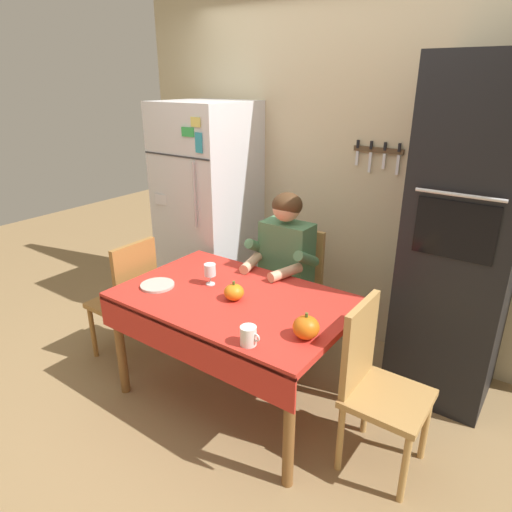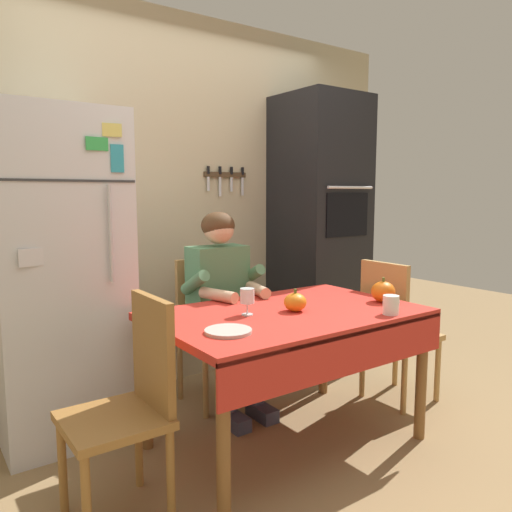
{
  "view_description": "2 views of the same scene",
  "coord_description": "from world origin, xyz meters",
  "px_view_note": "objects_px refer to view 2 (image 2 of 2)",
  "views": [
    {
      "loc": [
        1.52,
        -1.79,
        1.96
      ],
      "look_at": [
        0.02,
        0.29,
        0.94
      ],
      "focal_mm": 31.46,
      "sensor_mm": 36.0,
      "label": 1
    },
    {
      "loc": [
        -1.62,
        -1.9,
        1.36
      ],
      "look_at": [
        -0.11,
        0.23,
        1.03
      ],
      "focal_mm": 34.75,
      "sensor_mm": 36.0,
      "label": 2
    }
  ],
  "objects_px": {
    "refrigerator": "(57,276)",
    "pumpkin_medium": "(383,292)",
    "coffee_mug": "(391,305)",
    "dining_table": "(290,327)",
    "chair_behind_person": "(209,323)",
    "pumpkin_large": "(295,302)",
    "serving_tray": "(228,331)",
    "chair_right_side": "(393,326)",
    "wall_oven": "(319,232)",
    "seated_person": "(224,294)",
    "chair_left_side": "(131,397)",
    "wine_glass": "(247,297)"
  },
  "relations": [
    {
      "from": "chair_left_side",
      "to": "wine_glass",
      "type": "bearing_deg",
      "value": 10.62
    },
    {
      "from": "refrigerator",
      "to": "wall_oven",
      "type": "xyz_separation_m",
      "value": [
        2.0,
        0.04,
        0.15
      ]
    },
    {
      "from": "dining_table",
      "to": "chair_right_side",
      "type": "bearing_deg",
      "value": 2.9
    },
    {
      "from": "chair_behind_person",
      "to": "pumpkin_medium",
      "type": "bearing_deg",
      "value": -56.25
    },
    {
      "from": "chair_left_side",
      "to": "chair_right_side",
      "type": "relative_size",
      "value": 1.0
    },
    {
      "from": "dining_table",
      "to": "chair_left_side",
      "type": "height_order",
      "value": "chair_left_side"
    },
    {
      "from": "seated_person",
      "to": "serving_tray",
      "type": "xyz_separation_m",
      "value": [
        -0.44,
        -0.76,
        0.01
      ]
    },
    {
      "from": "coffee_mug",
      "to": "wine_glass",
      "type": "distance_m",
      "value": 0.74
    },
    {
      "from": "dining_table",
      "to": "serving_tray",
      "type": "bearing_deg",
      "value": -162.31
    },
    {
      "from": "chair_left_side",
      "to": "chair_behind_person",
      "type": "bearing_deg",
      "value": 44.64
    },
    {
      "from": "coffee_mug",
      "to": "pumpkin_medium",
      "type": "distance_m",
      "value": 0.29
    },
    {
      "from": "wine_glass",
      "to": "pumpkin_large",
      "type": "distance_m",
      "value": 0.27
    },
    {
      "from": "seated_person",
      "to": "chair_left_side",
      "type": "bearing_deg",
      "value": -142.43
    },
    {
      "from": "chair_behind_person",
      "to": "pumpkin_large",
      "type": "relative_size",
      "value": 7.77
    },
    {
      "from": "wall_oven",
      "to": "serving_tray",
      "type": "distance_m",
      "value": 1.89
    },
    {
      "from": "refrigerator",
      "to": "dining_table",
      "type": "relative_size",
      "value": 1.29
    },
    {
      "from": "seated_person",
      "to": "chair_right_side",
      "type": "bearing_deg",
      "value": -30.78
    },
    {
      "from": "refrigerator",
      "to": "pumpkin_medium",
      "type": "relative_size",
      "value": 12.76
    },
    {
      "from": "seated_person",
      "to": "wall_oven",
      "type": "bearing_deg",
      "value": 16.36
    },
    {
      "from": "refrigerator",
      "to": "coffee_mug",
      "type": "bearing_deg",
      "value": -42.76
    },
    {
      "from": "chair_behind_person",
      "to": "serving_tray",
      "type": "height_order",
      "value": "chair_behind_person"
    },
    {
      "from": "dining_table",
      "to": "chair_left_side",
      "type": "relative_size",
      "value": 1.51
    },
    {
      "from": "refrigerator",
      "to": "dining_table",
      "type": "xyz_separation_m",
      "value": [
        0.95,
        -0.88,
        -0.24
      ]
    },
    {
      "from": "seated_person",
      "to": "chair_left_side",
      "type": "relative_size",
      "value": 1.34
    },
    {
      "from": "chair_behind_person",
      "to": "pumpkin_medium",
      "type": "relative_size",
      "value": 6.59
    },
    {
      "from": "wall_oven",
      "to": "chair_behind_person",
      "type": "distance_m",
      "value": 1.22
    },
    {
      "from": "coffee_mug",
      "to": "pumpkin_medium",
      "type": "xyz_separation_m",
      "value": [
        0.2,
        0.22,
        0.01
      ]
    },
    {
      "from": "chair_right_side",
      "to": "serving_tray",
      "type": "relative_size",
      "value": 4.37
    },
    {
      "from": "dining_table",
      "to": "chair_right_side",
      "type": "relative_size",
      "value": 1.51
    },
    {
      "from": "serving_tray",
      "to": "pumpkin_large",
      "type": "bearing_deg",
      "value": 15.53
    },
    {
      "from": "seated_person",
      "to": "pumpkin_large",
      "type": "height_order",
      "value": "seated_person"
    },
    {
      "from": "coffee_mug",
      "to": "pumpkin_large",
      "type": "xyz_separation_m",
      "value": [
        -0.36,
        0.34,
        -0.0
      ]
    },
    {
      "from": "seated_person",
      "to": "pumpkin_medium",
      "type": "relative_size",
      "value": 8.83
    },
    {
      "from": "wall_oven",
      "to": "seated_person",
      "type": "distance_m",
      "value": 1.17
    },
    {
      "from": "coffee_mug",
      "to": "wine_glass",
      "type": "height_order",
      "value": "wine_glass"
    },
    {
      "from": "wall_oven",
      "to": "pumpkin_medium",
      "type": "height_order",
      "value": "wall_oven"
    },
    {
      "from": "refrigerator",
      "to": "wall_oven",
      "type": "bearing_deg",
      "value": 1.13
    },
    {
      "from": "wall_oven",
      "to": "serving_tray",
      "type": "bearing_deg",
      "value": -144.88
    },
    {
      "from": "wine_glass",
      "to": "wall_oven",
      "type": "bearing_deg",
      "value": 33.88
    },
    {
      "from": "coffee_mug",
      "to": "dining_table",
      "type": "bearing_deg",
      "value": 137.64
    },
    {
      "from": "chair_behind_person",
      "to": "dining_table",
      "type": "bearing_deg",
      "value": -87.36
    },
    {
      "from": "chair_left_side",
      "to": "chair_right_side",
      "type": "xyz_separation_m",
      "value": [
        1.8,
        0.11,
        0.0
      ]
    },
    {
      "from": "wall_oven",
      "to": "seated_person",
      "type": "height_order",
      "value": "wall_oven"
    },
    {
      "from": "refrigerator",
      "to": "seated_person",
      "type": "relative_size",
      "value": 1.45
    },
    {
      "from": "chair_right_side",
      "to": "seated_person",
      "type": "bearing_deg",
      "value": 149.22
    },
    {
      "from": "dining_table",
      "to": "serving_tray",
      "type": "xyz_separation_m",
      "value": [
        -0.48,
        -0.15,
        0.09
      ]
    },
    {
      "from": "dining_table",
      "to": "seated_person",
      "type": "xyz_separation_m",
      "value": [
        -0.04,
        0.6,
        0.08
      ]
    },
    {
      "from": "pumpkin_medium",
      "to": "wall_oven",
      "type": "bearing_deg",
      "value": 66.0
    },
    {
      "from": "dining_table",
      "to": "chair_behind_person",
      "type": "distance_m",
      "value": 0.81
    },
    {
      "from": "chair_behind_person",
      "to": "pumpkin_large",
      "type": "height_order",
      "value": "chair_behind_person"
    }
  ]
}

